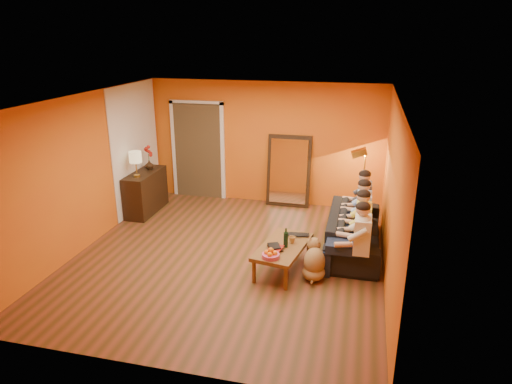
% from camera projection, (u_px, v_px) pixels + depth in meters
% --- Properties ---
extents(room_shell, '(5.00, 5.50, 2.60)m').
position_uv_depth(room_shell, '(234.00, 176.00, 7.51)').
color(room_shell, brown).
rests_on(room_shell, ground).
extents(white_accent, '(0.02, 1.90, 2.58)m').
position_uv_depth(white_accent, '(136.00, 148.00, 9.33)').
color(white_accent, white).
rests_on(white_accent, wall_left).
extents(doorway_recess, '(1.06, 0.30, 2.10)m').
position_uv_depth(doorway_recess, '(200.00, 150.00, 10.18)').
color(doorway_recess, '#3F2D19').
rests_on(doorway_recess, floor).
extents(door_jamb_left, '(0.08, 0.06, 2.20)m').
position_uv_depth(door_jamb_left, '(174.00, 150.00, 10.20)').
color(door_jamb_left, white).
rests_on(door_jamb_left, wall_back).
extents(door_jamb_right, '(0.08, 0.06, 2.20)m').
position_uv_depth(door_jamb_right, '(223.00, 153.00, 9.94)').
color(door_jamb_right, white).
rests_on(door_jamb_right, wall_back).
extents(door_header, '(1.22, 0.06, 0.08)m').
position_uv_depth(door_header, '(196.00, 102.00, 9.72)').
color(door_header, white).
rests_on(door_header, wall_back).
extents(mirror_frame, '(0.92, 0.27, 1.51)m').
position_uv_depth(mirror_frame, '(289.00, 171.00, 9.64)').
color(mirror_frame, black).
rests_on(mirror_frame, floor).
extents(mirror_glass, '(0.78, 0.21, 1.35)m').
position_uv_depth(mirror_glass, '(288.00, 172.00, 9.60)').
color(mirror_glass, white).
rests_on(mirror_glass, mirror_frame).
extents(sideboard, '(0.44, 1.18, 0.85)m').
position_uv_depth(sideboard, '(146.00, 192.00, 9.38)').
color(sideboard, black).
rests_on(sideboard, floor).
extents(table_lamp, '(0.24, 0.24, 0.51)m').
position_uv_depth(table_lamp, '(136.00, 164.00, 8.88)').
color(table_lamp, beige).
rests_on(table_lamp, sideboard).
extents(sofa, '(2.21, 0.86, 0.65)m').
position_uv_depth(sofa, '(354.00, 231.00, 7.81)').
color(sofa, black).
rests_on(sofa, floor).
extents(coffee_table, '(0.82, 1.31, 0.42)m').
position_uv_depth(coffee_table, '(283.00, 257.00, 7.13)').
color(coffee_table, brown).
rests_on(coffee_table, floor).
extents(floor_lamp, '(0.31, 0.25, 1.44)m').
position_uv_depth(floor_lamp, '(363.00, 186.00, 8.81)').
color(floor_lamp, gold).
rests_on(floor_lamp, floor).
extents(dog, '(0.35, 0.54, 0.63)m').
position_uv_depth(dog, '(315.00, 259.00, 6.86)').
color(dog, olive).
rests_on(dog, floor).
extents(person_far_left, '(0.70, 0.44, 1.22)m').
position_uv_depth(person_far_left, '(362.00, 241.00, 6.76)').
color(person_far_left, beige).
rests_on(person_far_left, sofa).
extents(person_mid_left, '(0.70, 0.44, 1.22)m').
position_uv_depth(person_mid_left, '(362.00, 226.00, 7.27)').
color(person_mid_left, '#DFD14A').
rests_on(person_mid_left, sofa).
extents(person_mid_right, '(0.70, 0.44, 1.22)m').
position_uv_depth(person_mid_right, '(363.00, 214.00, 7.77)').
color(person_mid_right, '#97B5EA').
rests_on(person_mid_right, sofa).
extents(person_far_right, '(0.70, 0.44, 1.22)m').
position_uv_depth(person_far_right, '(364.00, 203.00, 8.28)').
color(person_far_right, '#343338').
rests_on(person_far_right, sofa).
extents(fruit_bowl, '(0.26, 0.26, 0.16)m').
position_uv_depth(fruit_bowl, '(271.00, 253.00, 6.64)').
color(fruit_bowl, '#C44574').
rests_on(fruit_bowl, coffee_table).
extents(wine_bottle, '(0.07, 0.07, 0.31)m').
position_uv_depth(wine_bottle, '(286.00, 238.00, 6.95)').
color(wine_bottle, black).
rests_on(wine_bottle, coffee_table).
extents(tumbler, '(0.13, 0.13, 0.10)m').
position_uv_depth(tumbler, '(292.00, 240.00, 7.13)').
color(tumbler, '#B27F3F').
rests_on(tumbler, coffee_table).
extents(laptop, '(0.38, 0.27, 0.03)m').
position_uv_depth(laptop, '(298.00, 236.00, 7.34)').
color(laptop, black).
rests_on(laptop, coffee_table).
extents(book_lower, '(0.29, 0.32, 0.02)m').
position_uv_depth(book_lower, '(269.00, 249.00, 6.91)').
color(book_lower, black).
rests_on(book_lower, coffee_table).
extents(book_mid, '(0.24, 0.29, 0.02)m').
position_uv_depth(book_mid, '(270.00, 247.00, 6.91)').
color(book_mid, '#A01A12').
rests_on(book_mid, book_lower).
extents(book_upper, '(0.25, 0.27, 0.02)m').
position_uv_depth(book_upper, '(269.00, 246.00, 6.89)').
color(book_upper, black).
rests_on(book_upper, book_mid).
extents(vase, '(0.17, 0.17, 0.18)m').
position_uv_depth(vase, '(149.00, 165.00, 9.44)').
color(vase, black).
rests_on(vase, sideboard).
extents(flowers, '(0.17, 0.17, 0.51)m').
position_uv_depth(flowers, '(148.00, 151.00, 9.34)').
color(flowers, '#A01A12').
rests_on(flowers, vase).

